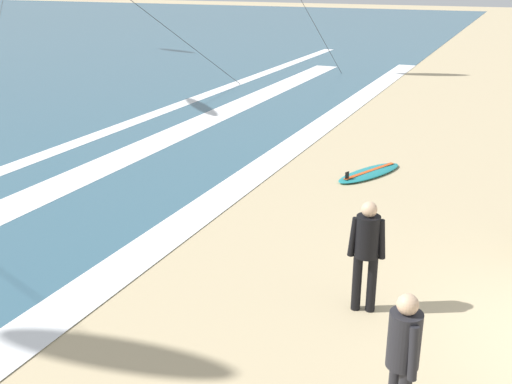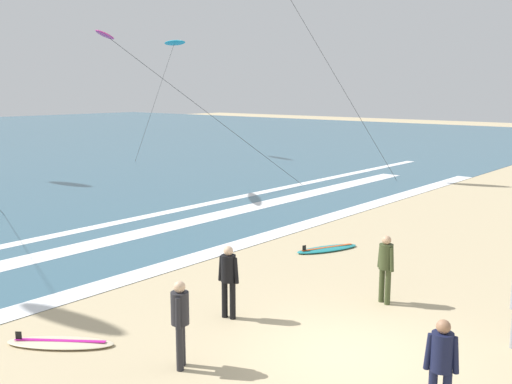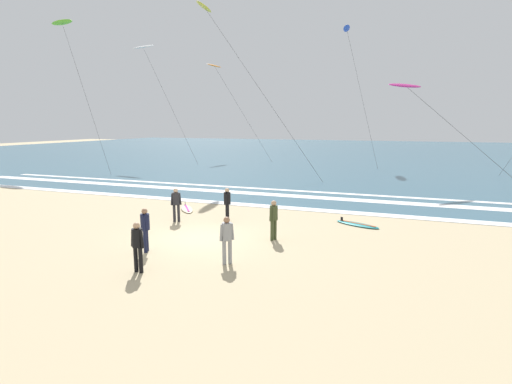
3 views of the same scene
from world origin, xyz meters
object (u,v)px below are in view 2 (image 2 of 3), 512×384
object	(u,v)px
kite_magenta_high_left	(106,36)
surfer_right_near	(180,316)
surfer_left_far	(441,362)
kite_cyan_far_left	(174,43)
surfer_left_near	(386,263)
surfboard_near_water	(60,343)
surfer_mid_group	(228,275)
surfboard_right_spare	(327,249)

from	to	relation	value
kite_magenta_high_left	surfer_right_near	bearing A→B (deg)	-122.42
surfer_left_far	kite_cyan_far_left	world-z (taller)	kite_cyan_far_left
surfer_right_near	surfer_left_far	world-z (taller)	same
surfer_left_near	kite_cyan_far_left	world-z (taller)	kite_cyan_far_left
surfboard_near_water	surfer_right_near	bearing A→B (deg)	-70.29
surfer_mid_group	kite_cyan_far_left	size ratio (longest dim) A/B	0.19
surfer_left_near	surfboard_near_water	distance (m)	7.15
surfboard_right_spare	surfboard_near_water	bearing A→B (deg)	178.68
kite_magenta_high_left	kite_cyan_far_left	size ratio (longest dim) A/B	1.09
surfer_mid_group	surfer_left_near	size ratio (longest dim) A/B	1.00
surfer_right_near	kite_magenta_high_left	bearing A→B (deg)	57.58
surfer_mid_group	surfer_left_far	bearing A→B (deg)	-100.20
surfer_mid_group	kite_cyan_far_left	xyz separation A→B (m)	(20.29, 24.12, 7.14)
surfer_mid_group	surfboard_near_water	xyz separation A→B (m)	(-3.09, 1.56, -0.91)
surfboard_right_spare	kite_magenta_high_left	distance (m)	15.16
kite_cyan_far_left	kite_magenta_high_left	bearing A→B (deg)	-143.02
surfer_left_near	kite_magenta_high_left	world-z (taller)	kite_magenta_high_left
surfer_right_near	surfer_left_far	bearing A→B (deg)	-72.73
surfboard_right_spare	kite_magenta_high_left	xyz separation A→B (m)	(1.76, 13.23, 7.19)
surfer_left_near	kite_cyan_far_left	distance (m)	32.25
surfer_mid_group	surfer_left_near	world-z (taller)	same
surfer_left_far	kite_magenta_high_left	size ratio (longest dim) A/B	0.18
surfer_mid_group	surfboard_right_spare	bearing A→B (deg)	12.97
kite_cyan_far_left	surfer_left_far	bearing A→B (deg)	-125.99
surfboard_right_spare	kite_cyan_far_left	distance (m)	28.13
surfer_left_near	surfboard_right_spare	distance (m)	4.62
surfboard_right_spare	kite_magenta_high_left	bearing A→B (deg)	82.42
surfer_mid_group	kite_cyan_far_left	world-z (taller)	kite_cyan_far_left
surfboard_right_spare	surfboard_near_water	xyz separation A→B (m)	(-8.96, 0.21, 0.00)
surfboard_right_spare	surfboard_near_water	size ratio (longest dim) A/B	1.06
surfer_mid_group	kite_magenta_high_left	distance (m)	17.62
surfer_left_far	kite_cyan_far_left	distance (m)	36.79
surfer_left_near	kite_magenta_high_left	xyz separation A→B (m)	(4.66, 16.72, 6.28)
surfboard_near_water	kite_cyan_far_left	distance (m)	33.48
surfer_right_near	kite_cyan_far_left	xyz separation A→B (m)	(22.51, 25.03, 7.14)
kite_magenta_high_left	kite_cyan_far_left	xyz separation A→B (m)	(12.66, 9.53, 0.86)
surfer_right_near	surfboard_right_spare	size ratio (longest dim) A/B	0.74
kite_magenta_high_left	kite_cyan_far_left	world-z (taller)	kite_cyan_far_left
surfer_left_near	surfer_left_far	bearing A→B (deg)	-142.75
surfer_right_near	surfboard_near_water	world-z (taller)	surfer_right_near
surfer_left_near	kite_cyan_far_left	xyz separation A→B (m)	(17.33, 26.25, 7.14)
surfboard_right_spare	surfboard_near_water	world-z (taller)	same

